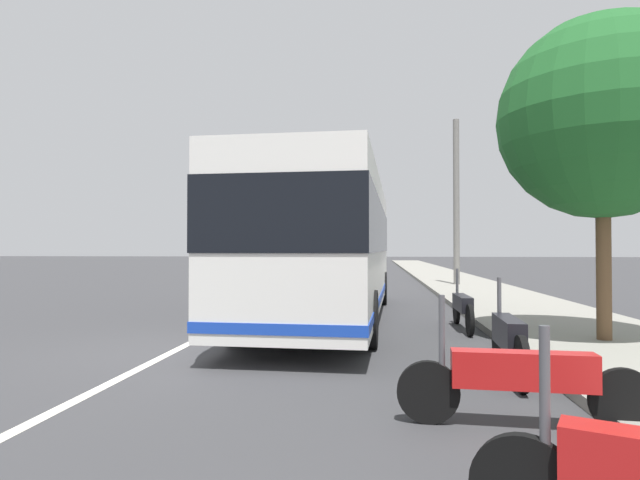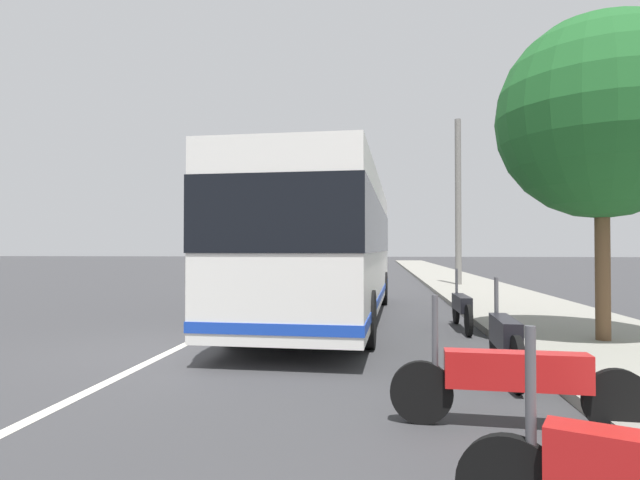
% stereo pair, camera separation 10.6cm
% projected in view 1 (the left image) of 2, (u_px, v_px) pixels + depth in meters
% --- Properties ---
extents(ground_plane, '(220.00, 220.00, 0.00)m').
position_uv_depth(ground_plane, '(178.00, 349.00, 8.79)').
color(ground_plane, '#38383A').
extents(sidewalk_curb, '(110.00, 3.60, 0.14)m').
position_uv_depth(sidewalk_curb, '(492.00, 296.00, 17.94)').
color(sidewalk_curb, gray).
rests_on(sidewalk_curb, ground).
extents(lane_divider_line, '(110.00, 0.16, 0.01)m').
position_uv_depth(lane_divider_line, '(283.00, 296.00, 18.73)').
color(lane_divider_line, silver).
rests_on(lane_divider_line, ground).
extents(coach_bus, '(11.26, 3.01, 3.30)m').
position_uv_depth(coach_bus, '(329.00, 242.00, 12.61)').
color(coach_bus, silver).
rests_on(coach_bus, ground).
extents(motorcycle_angled, '(0.33, 2.36, 1.25)m').
position_uv_depth(motorcycle_angled, '(522.00, 379.00, 4.91)').
color(motorcycle_angled, black).
rests_on(motorcycle_angled, ground).
extents(motorcycle_mid_row, '(2.25, 0.30, 1.29)m').
position_uv_depth(motorcycle_mid_row, '(508.00, 339.00, 6.92)').
color(motorcycle_mid_row, black).
rests_on(motorcycle_mid_row, ground).
extents(motorcycle_nearest_curb, '(2.35, 0.24, 1.26)m').
position_uv_depth(motorcycle_nearest_curb, '(462.00, 307.00, 10.98)').
color(motorcycle_nearest_curb, black).
rests_on(motorcycle_nearest_curb, ground).
extents(car_ahead_same_lane, '(4.36, 1.91, 1.45)m').
position_uv_depth(car_ahead_same_lane, '(297.00, 262.00, 41.63)').
color(car_ahead_same_lane, silver).
rests_on(car_ahead_same_lane, ground).
extents(car_side_street, '(4.21, 2.10, 1.41)m').
position_uv_depth(car_side_street, '(371.00, 259.00, 51.79)').
color(car_side_street, silver).
rests_on(car_side_street, ground).
extents(roadside_tree_near_camera, '(3.52, 3.52, 5.75)m').
position_uv_depth(roadside_tree_near_camera, '(602.00, 118.00, 9.01)').
color(roadside_tree_near_camera, brown).
rests_on(roadside_tree_near_camera, ground).
extents(utility_pole, '(0.27, 0.27, 7.51)m').
position_uv_depth(utility_pole, '(456.00, 203.00, 23.14)').
color(utility_pole, slate).
rests_on(utility_pole, ground).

